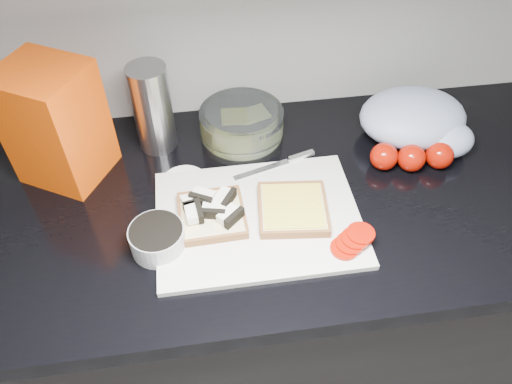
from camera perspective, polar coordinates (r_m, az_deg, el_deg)
base_cabinet at (r=1.43m, az=1.27°, el=-13.02°), size 3.50×0.60×0.86m
countertop at (r=1.06m, az=1.66°, el=-0.68°), size 3.50×0.64×0.04m
cutting_board at (r=0.99m, az=0.25°, el=-3.00°), size 0.40×0.30×0.01m
bread_left at (r=0.98m, az=-5.14°, el=-2.39°), size 0.14×0.14×0.04m
bread_right at (r=0.99m, az=4.23°, el=-1.93°), size 0.15×0.15×0.02m
tomato_slices at (r=0.95m, az=10.98°, el=-5.50°), size 0.10×0.08×0.02m
knife at (r=1.09m, az=3.31°, el=3.48°), size 0.19×0.07×0.01m
seed_tub at (r=0.95m, az=-11.21°, el=-5.16°), size 0.10×0.10×0.05m
tub_lid at (r=1.07m, az=-8.20°, el=1.19°), size 0.11×0.11×0.01m
glass_bowl at (r=1.14m, az=-1.65°, el=7.57°), size 0.19×0.19×0.08m
bread_bag at (r=1.09m, az=-21.94°, el=7.24°), size 0.21×0.21×0.25m
steel_canister at (r=1.11m, az=-11.74°, el=9.34°), size 0.08×0.08×0.20m
grocery_bag at (r=1.20m, az=17.97°, el=7.80°), size 0.24×0.21×0.11m
whole_tomatoes at (r=1.13m, az=17.37°, el=3.89°), size 0.18×0.07×0.06m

